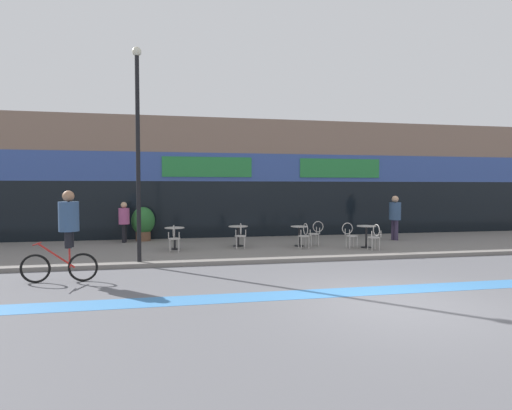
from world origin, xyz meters
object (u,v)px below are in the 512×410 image
Objects in this scene: bistro_table_2 at (299,232)px; pedestrian_far_end at (124,219)px; lamp_post at (138,141)px; cafe_chair_3_side at (350,233)px; cafe_chair_1_near at (241,234)px; cafe_chair_2_near at (305,234)px; cafe_chair_2_side at (316,232)px; pedestrian_near_end at (395,214)px; cafe_chair_3_near at (375,235)px; bistro_table_1 at (238,232)px; bistro_table_3 at (366,232)px; bistro_table_0 at (175,234)px; cyclist_0 at (67,229)px; planter_pot at (143,223)px; cafe_chair_0_near at (174,236)px.

bistro_table_2 is 6.76m from pedestrian_far_end.
cafe_chair_3_side is at bearing 10.48° from lamp_post.
cafe_chair_1_near is at bearing 169.39° from cafe_chair_3_side.
bistro_table_2 is 0.63m from cafe_chair_2_near.
pedestrian_near_end is at bearing -165.99° from cafe_chair_2_side.
cafe_chair_1_near is 4.85m from pedestrian_far_end.
cafe_chair_3_near is 0.89m from cafe_chair_3_side.
cafe_chair_1_near is (-0.01, -0.63, -0.01)m from bistro_table_1.
lamp_post is (-5.40, -2.07, 2.94)m from bistro_table_2.
bistro_table_3 is (4.42, -1.19, 0.03)m from bistro_table_1.
bistro_table_0 is 5.06m from cafe_chair_2_side.
cyclist_0 reaches higher than bistro_table_2.
bistro_table_3 is at bearing -92.48° from cafe_chair_1_near.
planter_pot is at bearing 156.82° from bistro_table_3.
bistro_table_3 is 0.86× the size of cafe_chair_0_near.
lamp_post is at bearing 6.95° from pedestrian_near_end.
cafe_chair_3_side is at bearing -8.38° from bistro_table_0.
cafe_chair_2_side is 1.26m from cafe_chair_3_side.
cafe_chair_1_near is at bearing 30.09° from lamp_post.
cafe_chair_3_side reaches higher than bistro_table_1.
cafe_chair_2_near is 2.37m from cafe_chair_3_near.
bistro_table_2 is 4.46m from pedestrian_near_end.
cafe_chair_2_near is at bearing -25.59° from bistro_table_1.
cafe_chair_1_near is 1.00× the size of cafe_chair_2_side.
pedestrian_near_end is at bearing 30.21° from cafe_chair_3_side.
cafe_chair_0_near is 0.67× the size of planter_pot.
lamp_post is 10.46m from pedestrian_near_end.
planter_pot is at bearing -19.84° from pedestrian_near_end.
cafe_chair_0_near is 1.00× the size of cafe_chair_3_side.
cafe_chair_3_near is at bearing 163.11° from pedestrian_far_end.
bistro_table_0 is 4.50m from cafe_chair_2_near.
cafe_chair_2_side is (0.63, 0.00, 0.00)m from bistro_table_2.
bistro_table_2 is at bearing 21.00° from lamp_post.
bistro_table_3 is 0.86× the size of cafe_chair_2_near.
bistro_table_0 is at bearing 4.79° from cafe_chair_0_near.
cafe_chair_0_near and cafe_chair_2_side have the same top height.
lamp_post reaches higher than cafe_chair_3_side.
pedestrian_near_end is at bearing 4.56° from bistro_table_1.
lamp_post reaches higher than cafe_chair_2_near.
cafe_chair_2_side is 0.50× the size of pedestrian_near_end.
cyclist_0 is 1.21× the size of pedestrian_near_end.
bistro_table_1 is at bearing -136.03° from cyclist_0.
cafe_chair_1_near is 0.67× the size of planter_pot.
cafe_chair_0_near and cafe_chair_3_side have the same top height.
cafe_chair_0_near reaches higher than bistro_table_0.
planter_pot reaches higher than cafe_chair_1_near.
pedestrian_far_end is (-6.38, 2.19, 0.42)m from bistro_table_2.
planter_pot is 10.18m from pedestrian_near_end.
cafe_chair_3_side is at bearing -179.75° from bistro_table_3.
bistro_table_3 is (6.68, -0.89, 0.01)m from bistro_table_0.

